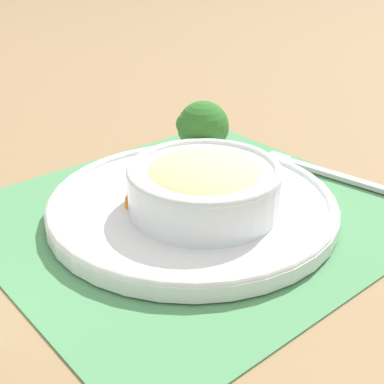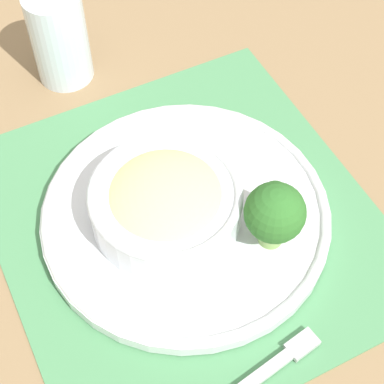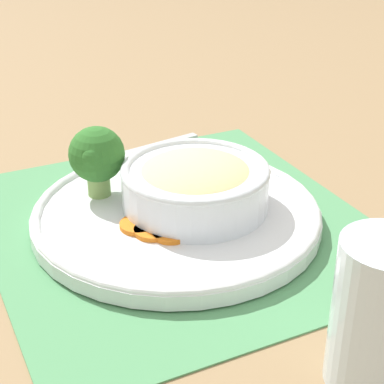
# 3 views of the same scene
# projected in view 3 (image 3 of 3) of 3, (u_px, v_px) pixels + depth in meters

# --- Properties ---
(ground_plane) EXTENTS (4.00, 4.00, 0.00)m
(ground_plane) POSITION_uv_depth(u_px,v_px,m) (177.00, 225.00, 0.72)
(ground_plane) COLOR #8C704C
(placemat) EXTENTS (0.48, 0.45, 0.00)m
(placemat) POSITION_uv_depth(u_px,v_px,m) (177.00, 224.00, 0.72)
(placemat) COLOR #4C8C59
(placemat) RESTS_ON ground_plane
(plate) EXTENTS (0.32, 0.32, 0.02)m
(plate) POSITION_uv_depth(u_px,v_px,m) (176.00, 214.00, 0.72)
(plate) COLOR silver
(plate) RESTS_ON placemat
(bowl) EXTENTS (0.16, 0.16, 0.06)m
(bowl) POSITION_uv_depth(u_px,v_px,m) (196.00, 184.00, 0.71)
(bowl) COLOR silver
(bowl) RESTS_ON plate
(broccoli_floret) EXTENTS (0.06, 0.06, 0.08)m
(broccoli_floret) POSITION_uv_depth(u_px,v_px,m) (97.00, 156.00, 0.73)
(broccoli_floret) COLOR #84AD5B
(broccoli_floret) RESTS_ON plate
(carrot_slice_near) EXTENTS (0.04, 0.04, 0.01)m
(carrot_slice_near) POSITION_uv_depth(u_px,v_px,m) (139.00, 225.00, 0.68)
(carrot_slice_near) COLOR orange
(carrot_slice_near) RESTS_ON plate
(carrot_slice_middle) EXTENTS (0.04, 0.04, 0.01)m
(carrot_slice_middle) POSITION_uv_depth(u_px,v_px,m) (153.00, 230.00, 0.67)
(carrot_slice_middle) COLOR orange
(carrot_slice_middle) RESTS_ON plate
(carrot_slice_far) EXTENTS (0.04, 0.04, 0.01)m
(carrot_slice_far) POSITION_uv_depth(u_px,v_px,m) (171.00, 233.00, 0.67)
(carrot_slice_far) COLOR orange
(carrot_slice_far) RESTS_ON plate
(water_glass) EXTENTS (0.07, 0.07, 0.13)m
(water_glass) POSITION_uv_depth(u_px,v_px,m) (378.00, 322.00, 0.49)
(water_glass) COLOR silver
(water_glass) RESTS_ON ground_plane
(fork) EXTENTS (0.06, 0.18, 0.01)m
(fork) POSITION_uv_depth(u_px,v_px,m) (130.00, 153.00, 0.89)
(fork) COLOR #B7B7BC
(fork) RESTS_ON placemat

